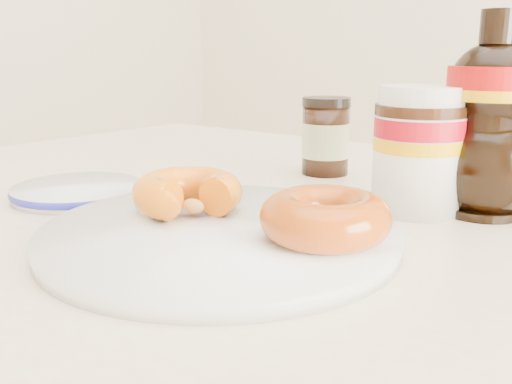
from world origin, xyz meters
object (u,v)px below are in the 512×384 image
Objects in this scene: donut_whole at (325,217)px; nutella_jar at (419,145)px; plate at (220,234)px; dark_jar at (326,137)px; donut_bitten at (188,193)px; blue_rim_saucer at (79,191)px; syrup_bottle at (490,116)px; dining_table at (355,309)px.

nutella_jar reaches higher than donut_whole.
plate is 3.00× the size of dark_jar.
dark_jar reaches higher than donut_bitten.
blue_rim_saucer is (-0.31, -0.01, -0.03)m from donut_whole.
donut_bitten is 0.80× the size of nutella_jar.
syrup_bottle reaches higher than plate.
dark_jar is (-0.02, 0.28, 0.02)m from donut_bitten.
syrup_bottle is at bearing 29.28° from blue_rim_saucer.
dark_jar reaches higher than plate.
donut_bitten is 0.98× the size of donut_whole.
syrup_bottle is at bearing -17.34° from dark_jar.
donut_bitten is 0.28m from dark_jar.
dark_jar reaches higher than donut_whole.
dining_table is at bearing -102.94° from nutella_jar.
dining_table is 0.20m from donut_bitten.
plate is 2.40× the size of nutella_jar.
dining_table is 13.92× the size of dark_jar.
nutella_jar is 0.87× the size of blue_rim_saucer.
syrup_bottle reaches higher than dark_jar.
donut_whole is (0.14, 0.01, 0.00)m from donut_bitten.
blue_rim_saucer is at bearing -150.66° from nutella_jar.
dark_jar is at bearing 129.06° from dining_table.
nutella_jar is (0.02, 0.08, 0.15)m from dining_table.
syrup_bottle is 1.35× the size of blue_rim_saucer.
dark_jar is at bearing 148.91° from nutella_jar.
donut_bitten is at bearing -142.06° from dining_table.
nutella_jar reaches higher than plate.
donut_bitten is 0.23m from nutella_jar.
donut_bitten is at bearing -85.11° from dark_jar.
donut_whole is 0.52× the size of syrup_bottle.
donut_bitten reaches higher than dining_table.
nutella_jar is (0.09, 0.20, 0.06)m from plate.
syrup_bottle is 0.24m from dark_jar.
donut_whole is at bearing -3.76° from donut_bitten.
blue_rim_saucer is (-0.30, -0.10, 0.09)m from dining_table.
dark_jar reaches higher than blue_rim_saucer.
dark_jar is at bearing 62.02° from blue_rim_saucer.
nutella_jar is at bearing 77.06° from dining_table.
plate is 0.22m from nutella_jar.
donut_whole is 0.32m from dark_jar.
donut_whole reaches higher than donut_bitten.
blue_rim_saucer reaches higher than dining_table.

